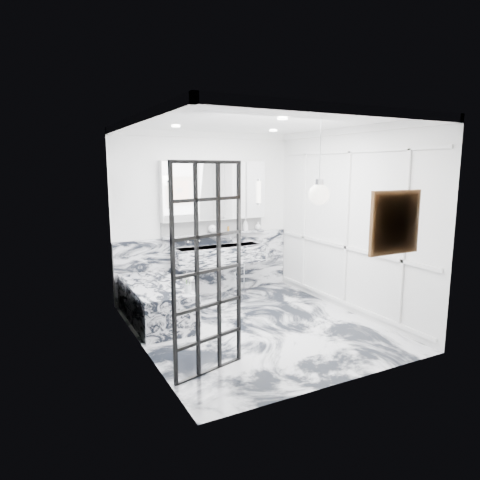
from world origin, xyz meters
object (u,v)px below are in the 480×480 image
crittall_door (208,271)px  trough_sink (219,255)px  bathtub (156,302)px  mirror_cabinet (215,191)px

crittall_door → trough_sink: size_ratio=1.42×
trough_sink → bathtub: bearing=-153.5°
crittall_door → mirror_cabinet: (1.27, 2.66, 0.68)m
trough_sink → bathtub: (-1.33, -0.66, -0.45)m
trough_sink → mirror_cabinet: mirror_cabinet is taller
trough_sink → mirror_cabinet: (-0.00, 0.17, 1.09)m
crittall_door → trough_sink: crittall_door is taller
trough_sink → mirror_cabinet: size_ratio=0.84×
crittall_door → bathtub: 2.02m
crittall_door → mirror_cabinet: 3.02m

